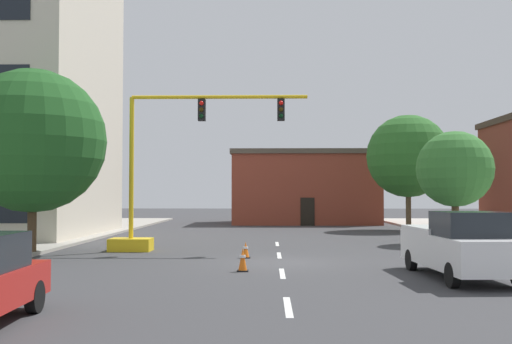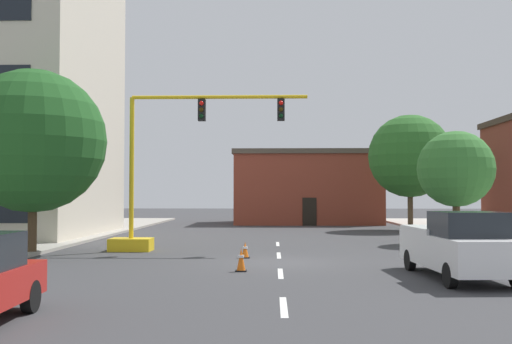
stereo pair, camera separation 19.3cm
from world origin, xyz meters
name	(u,v)px [view 1 (the left image)]	position (x,y,z in m)	size (l,w,h in m)	color
ground_plane	(280,262)	(0.00, 0.00, 0.00)	(160.00, 160.00, 0.00)	#38383A
sidewalk_left	(23,242)	(-12.75, 8.00, 0.07)	(6.00, 56.00, 0.14)	#9E998E
lane_stripe_seg_1	(288,307)	(0.00, -8.50, 0.00)	(0.16, 2.40, 0.01)	silver
lane_stripe_seg_2	(282,273)	(0.00, -3.00, 0.00)	(0.16, 2.40, 0.01)	silver
lane_stripe_seg_3	(279,255)	(0.00, 2.50, 0.00)	(0.16, 2.40, 0.01)	silver
lane_stripe_seg_4	(277,244)	(0.00, 8.00, 0.00)	(0.16, 2.40, 0.01)	silver
building_brick_center	(304,187)	(2.63, 29.16, 3.06)	(12.25, 8.32, 6.09)	brown
traffic_signal_gantry	(156,200)	(-5.37, 4.23, 2.22)	(8.62, 1.20, 6.83)	yellow
tree_right_mid	(455,169)	(8.89, 8.19, 3.73)	(3.80, 3.80, 5.64)	#4C3823
tree_left_near	(33,141)	(-10.09, 2.43, 4.67)	(5.90, 5.90, 7.63)	#4C3823
tree_right_far	(408,156)	(9.16, 19.31, 5.09)	(5.67, 5.67, 7.93)	brown
pickup_truck_white	(460,245)	(5.24, -3.98, 0.97)	(2.31, 5.51, 1.99)	white
traffic_cone_roadside_a	(243,260)	(-1.26, -2.54, 0.37)	(0.36, 0.36, 0.76)	black
traffic_cone_roadside_b	(246,250)	(-1.32, 1.46, 0.31)	(0.36, 0.36, 0.63)	black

